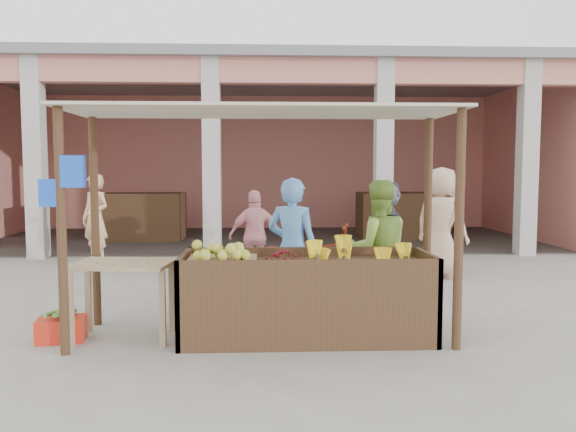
{
  "coord_description": "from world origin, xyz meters",
  "views": [
    {
      "loc": [
        0.06,
        -5.79,
        1.76
      ],
      "look_at": [
        0.36,
        1.2,
        1.19
      ],
      "focal_mm": 35.0,
      "sensor_mm": 36.0,
      "label": 1
    }
  ],
  "objects_px": {
    "side_table": "(123,275)",
    "motorcycle": "(312,255)",
    "vendor_blue": "(292,244)",
    "fruit_stall": "(306,300)",
    "red_crate": "(61,329)",
    "vendor_green": "(377,246)"
  },
  "relations": [
    {
      "from": "side_table",
      "to": "motorcycle",
      "type": "bearing_deg",
      "value": 55.38
    },
    {
      "from": "side_table",
      "to": "vendor_blue",
      "type": "distance_m",
      "value": 1.95
    },
    {
      "from": "fruit_stall",
      "to": "side_table",
      "type": "height_order",
      "value": "side_table"
    },
    {
      "from": "red_crate",
      "to": "motorcycle",
      "type": "xyz_separation_m",
      "value": [
        2.82,
        2.49,
        0.38
      ]
    },
    {
      "from": "red_crate",
      "to": "vendor_blue",
      "type": "xyz_separation_m",
      "value": [
        2.43,
        0.75,
        0.77
      ]
    },
    {
      "from": "side_table",
      "to": "red_crate",
      "type": "distance_m",
      "value": 0.84
    },
    {
      "from": "fruit_stall",
      "to": "motorcycle",
      "type": "height_order",
      "value": "motorcycle"
    },
    {
      "from": "vendor_blue",
      "to": "fruit_stall",
      "type": "bearing_deg",
      "value": 120.98
    },
    {
      "from": "red_crate",
      "to": "vendor_green",
      "type": "bearing_deg",
      "value": 3.16
    },
    {
      "from": "motorcycle",
      "to": "vendor_green",
      "type": "bearing_deg",
      "value": -147.42
    },
    {
      "from": "fruit_stall",
      "to": "vendor_green",
      "type": "bearing_deg",
      "value": 39.19
    },
    {
      "from": "vendor_green",
      "to": "fruit_stall",
      "type": "bearing_deg",
      "value": 36.45
    },
    {
      "from": "motorcycle",
      "to": "red_crate",
      "type": "bearing_deg",
      "value": 144.57
    },
    {
      "from": "side_table",
      "to": "vendor_blue",
      "type": "relative_size",
      "value": 0.6
    },
    {
      "from": "side_table",
      "to": "motorcycle",
      "type": "relative_size",
      "value": 0.56
    },
    {
      "from": "side_table",
      "to": "vendor_green",
      "type": "height_order",
      "value": "vendor_green"
    },
    {
      "from": "red_crate",
      "to": "side_table",
      "type": "bearing_deg",
      "value": -5.44
    },
    {
      "from": "vendor_green",
      "to": "motorcycle",
      "type": "distance_m",
      "value": 1.9
    },
    {
      "from": "vendor_green",
      "to": "red_crate",
      "type": "bearing_deg",
      "value": 9.32
    },
    {
      "from": "side_table",
      "to": "motorcycle",
      "type": "xyz_separation_m",
      "value": [
        2.18,
        2.45,
        -0.17
      ]
    },
    {
      "from": "red_crate",
      "to": "motorcycle",
      "type": "bearing_deg",
      "value": 32.59
    },
    {
      "from": "vendor_blue",
      "to": "vendor_green",
      "type": "relative_size",
      "value": 1.03
    }
  ]
}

